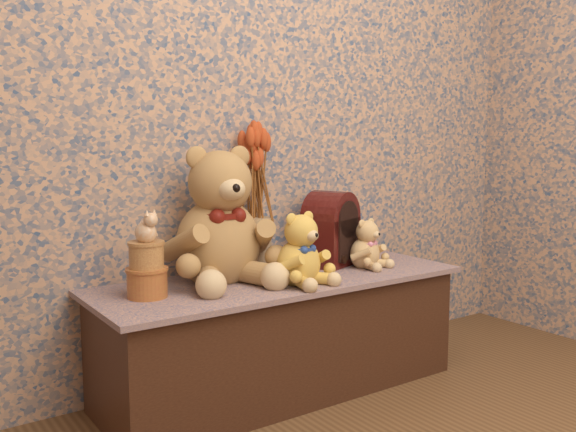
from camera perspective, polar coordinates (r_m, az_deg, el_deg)
name	(u,v)px	position (r m, az deg, el deg)	size (l,w,h in m)	color
display_shelf	(281,334)	(2.44, -0.68, -10.68)	(1.43, 0.52, 0.44)	navy
teddy_large	(218,209)	(2.31, -6.39, 0.64)	(0.42, 0.50, 0.53)	olive
teddy_medium	(298,245)	(2.26, 0.96, -2.67)	(0.22, 0.27, 0.28)	gold
teddy_small	(365,241)	(2.57, 7.02, -2.28)	(0.17, 0.20, 0.21)	#E2B26B
cathedral_radio	(331,228)	(2.60, 3.90, -1.10)	(0.22, 0.16, 0.31)	#3C0C0A
ceramic_vase	(256,244)	(2.51, -2.94, -2.53)	(0.13, 0.13, 0.21)	tan
dried_stalks	(255,164)	(2.47, -2.98, 4.76)	(0.22, 0.22, 0.43)	#BC441E
biscuit_tin_lower	(147,283)	(2.14, -12.66, -5.95)	(0.13, 0.13, 0.10)	#BF8F38
biscuit_tin_upper	(146,256)	(2.12, -12.73, -3.52)	(0.11, 0.11, 0.09)	#DFB661
cat_figurine	(146,225)	(2.11, -12.81, -0.84)	(0.08, 0.09, 0.11)	silver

